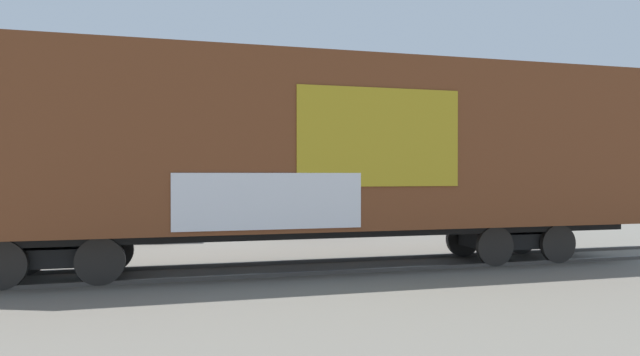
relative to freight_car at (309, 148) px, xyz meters
The scene contains 8 objects.
ground_plane 2.80m from the freight_car, behind, with size 260.00×260.00×0.00m, color slate.
track 2.92m from the freight_car, behind, with size 60.02×3.48×0.08m.
freight_car is the anchor object (origin of this frame).
flagpole 14.37m from the freight_car, 107.47° to the left, with size 1.18×0.61×7.55m.
hillside 63.40m from the freight_car, 90.57° to the left, with size 124.56×31.43×17.35m.
parked_car_white 8.14m from the freight_car, 130.43° to the left, with size 4.22×2.16×1.62m.
parked_car_blue 7.06m from the freight_car, 77.30° to the left, with size 4.33×2.18×1.68m.
parked_car_black 10.44m from the freight_car, 39.84° to the left, with size 4.35×1.97×1.60m.
Camera 1 is at (-1.52, -11.32, 2.13)m, focal length 28.83 mm.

